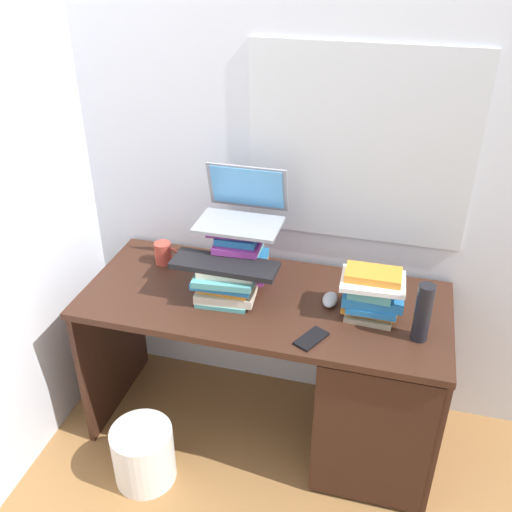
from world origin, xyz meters
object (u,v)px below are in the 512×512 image
at_px(book_stack_keyboard_riser, 226,283).
at_px(desk, 350,380).
at_px(book_stack_side, 372,293).
at_px(laptop, 242,209).
at_px(computer_mouse, 330,300).
at_px(water_bottle, 423,313).
at_px(keyboard, 225,265).
at_px(cell_phone, 311,339).
at_px(mug, 163,253).
at_px(wastebasket, 144,454).
at_px(book_stack_tall, 239,255).

bearing_deg(book_stack_keyboard_riser, desk, 3.23).
relative_size(book_stack_side, laptop, 0.73).
xyz_separation_m(computer_mouse, water_bottle, (0.35, -0.14, 0.10)).
xyz_separation_m(desk, keyboard, (-0.53, -0.03, 0.50)).
distance_m(book_stack_keyboard_riser, book_stack_side, 0.58).
bearing_deg(cell_phone, mug, -179.13).
bearing_deg(mug, laptop, -1.40).
relative_size(desk, laptop, 4.42).
bearing_deg(mug, wastebasket, -80.93).
xyz_separation_m(book_stack_keyboard_riser, cell_phone, (0.38, -0.16, -0.07)).
bearing_deg(keyboard, book_stack_side, 6.58).
relative_size(book_stack_tall, laptop, 0.79).
xyz_separation_m(keyboard, mug, (-0.36, 0.21, -0.12)).
bearing_deg(desk, water_bottle, -19.31).
bearing_deg(keyboard, book_stack_keyboard_riser, 73.31).
relative_size(book_stack_tall, book_stack_side, 1.08).
bearing_deg(computer_mouse, cell_phone, -96.77).
distance_m(book_stack_side, computer_mouse, 0.18).
xyz_separation_m(book_stack_tall, keyboard, (-0.02, -0.14, 0.03)).
relative_size(desk, mug, 13.22).
relative_size(book_stack_keyboard_riser, laptop, 0.76).
distance_m(keyboard, cell_phone, 0.44).
relative_size(desk, water_bottle, 6.42).
xyz_separation_m(book_stack_side, keyboard, (-0.57, -0.06, 0.07)).
bearing_deg(cell_phone, book_stack_side, 76.12).
relative_size(laptop, computer_mouse, 3.24).
distance_m(book_stack_side, mug, 0.94).
height_order(desk, mug, mug).
bearing_deg(book_stack_keyboard_riser, laptop, 85.51).
bearing_deg(computer_mouse, mug, 171.20).
distance_m(keyboard, wastebasket, 0.88).
bearing_deg(cell_phone, desk, 80.28).
height_order(book_stack_tall, book_stack_keyboard_riser, book_stack_tall).
bearing_deg(book_stack_tall, wastebasket, -120.14).
bearing_deg(book_stack_side, laptop, 166.00).
xyz_separation_m(book_stack_tall, cell_phone, (0.36, -0.30, -0.13)).
bearing_deg(book_stack_tall, cell_phone, -39.77).
relative_size(book_stack_keyboard_riser, wastebasket, 0.97).
bearing_deg(book_stack_keyboard_riser, computer_mouse, 11.70).
bearing_deg(cell_phone, wastebasket, -136.78).
distance_m(book_stack_side, wastebasket, 1.16).
xyz_separation_m(book_stack_tall, mug, (-0.37, 0.06, -0.08)).
distance_m(book_stack_side, laptop, 0.62).
xyz_separation_m(mug, water_bottle, (1.12, -0.26, 0.07)).
bearing_deg(book_stack_tall, mug, 170.36).
bearing_deg(water_bottle, desk, 160.69).
relative_size(book_stack_tall, wastebasket, 1.01).
bearing_deg(book_stack_side, mug, 170.94).
relative_size(desk, wastebasket, 5.64).
height_order(book_stack_keyboard_riser, computer_mouse, book_stack_keyboard_riser).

